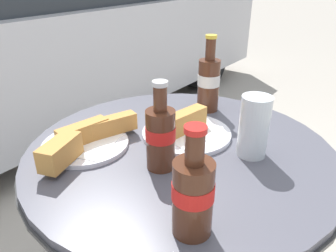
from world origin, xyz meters
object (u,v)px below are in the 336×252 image
(cola_bottle_center, at_px, (161,135))
(lunch_plate_near, at_px, (85,140))
(cola_bottle_left, at_px, (209,82))
(lunch_plate_far, at_px, (186,130))
(cola_bottle_right, at_px, (193,193))
(bistro_table, at_px, (179,192))
(parked_car, at_px, (32,37))
(drinking_glass, at_px, (254,129))

(cola_bottle_center, distance_m, lunch_plate_near, 0.22)
(cola_bottle_left, distance_m, lunch_plate_far, 0.21)
(cola_bottle_right, bearing_deg, lunch_plate_far, 35.50)
(cola_bottle_right, bearing_deg, cola_bottle_left, 27.78)
(bistro_table, distance_m, cola_bottle_left, 0.36)
(cola_bottle_right, bearing_deg, lunch_plate_near, 78.26)
(cola_bottle_center, xyz_separation_m, lunch_plate_near, (-0.05, 0.21, -0.06))
(lunch_plate_far, relative_size, parked_car, 0.06)
(drinking_glass, bearing_deg, cola_bottle_center, 140.79)
(cola_bottle_right, distance_m, lunch_plate_far, 0.37)
(lunch_plate_near, bearing_deg, drinking_glass, -56.83)
(cola_bottle_center, xyz_separation_m, drinking_glass, (0.18, -0.15, -0.01))
(cola_bottle_center, xyz_separation_m, parked_car, (0.92, 1.98, -0.15))
(cola_bottle_right, bearing_deg, cola_bottle_center, 52.74)
(lunch_plate_near, xyz_separation_m, parked_car, (0.97, 1.77, -0.09))
(cola_bottle_left, bearing_deg, lunch_plate_far, -166.59)
(cola_bottle_left, height_order, lunch_plate_far, cola_bottle_left)
(lunch_plate_far, xyz_separation_m, parked_car, (0.75, 1.94, -0.09))
(cola_bottle_left, relative_size, cola_bottle_center, 1.15)
(bistro_table, bearing_deg, cola_bottle_center, -171.47)
(cola_bottle_right, bearing_deg, bistro_table, 38.79)
(lunch_plate_near, height_order, parked_car, parked_car)
(cola_bottle_left, distance_m, cola_bottle_right, 0.55)
(cola_bottle_right, relative_size, lunch_plate_far, 0.84)
(bistro_table, xyz_separation_m, parked_car, (0.82, 1.96, 0.07))
(cola_bottle_left, xyz_separation_m, cola_bottle_center, (-0.36, -0.09, -0.01))
(cola_bottle_right, xyz_separation_m, parked_car, (1.05, 2.15, -0.15))
(bistro_table, height_order, drinking_glass, drinking_glass)
(drinking_glass, height_order, lunch_plate_near, drinking_glass)
(cola_bottle_left, bearing_deg, parked_car, 73.51)
(drinking_glass, height_order, parked_car, parked_car)
(cola_bottle_left, distance_m, parked_car, 1.98)
(lunch_plate_near, distance_m, parked_car, 2.02)
(cola_bottle_left, distance_m, drinking_glass, 0.30)
(bistro_table, xyz_separation_m, cola_bottle_center, (-0.10, -0.02, 0.23))
(cola_bottle_center, height_order, drinking_glass, cola_bottle_center)
(bistro_table, xyz_separation_m, drinking_glass, (0.08, -0.16, 0.22))
(parked_car, bearing_deg, cola_bottle_center, -114.91)
(cola_bottle_center, height_order, parked_car, parked_car)
(bistro_table, relative_size, lunch_plate_near, 2.60)
(lunch_plate_far, bearing_deg, lunch_plate_near, 142.76)
(bistro_table, height_order, cola_bottle_center, cola_bottle_center)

